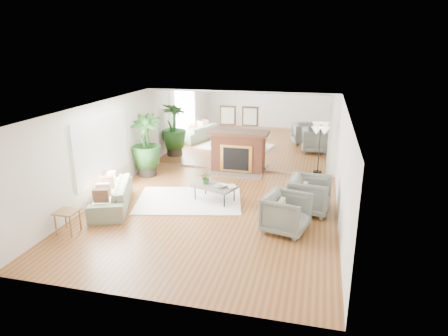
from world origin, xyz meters
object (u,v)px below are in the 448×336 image
(floor_lamp, at_px, (320,135))
(sofa, at_px, (111,195))
(side_table, at_px, (67,214))
(potted_ficus, at_px, (146,143))
(armchair_front, at_px, (286,213))
(armchair_back, at_px, (310,195))
(fireplace, at_px, (237,152))
(coffee_table, at_px, (214,187))

(floor_lamp, bearing_deg, sofa, -145.96)
(side_table, relative_size, potted_ficus, 0.27)
(armchair_front, distance_m, potted_ficus, 5.31)
(armchair_back, bearing_deg, fireplace, 47.69)
(sofa, bearing_deg, armchair_front, 64.99)
(sofa, distance_m, side_table, 1.51)
(armchair_front, relative_size, side_table, 1.82)
(armchair_front, height_order, side_table, armchair_front)
(potted_ficus, relative_size, floor_lamp, 1.19)
(potted_ficus, height_order, floor_lamp, potted_ficus)
(coffee_table, xyz_separation_m, potted_ficus, (-2.54, 1.53, 0.61))
(armchair_back, bearing_deg, sofa, 106.43)
(sofa, xyz_separation_m, armchair_back, (4.77, 0.85, 0.13))
(armchair_back, bearing_deg, side_table, 121.55)
(fireplace, height_order, armchair_front, fireplace)
(armchair_front, bearing_deg, armchair_back, -6.44)
(potted_ficus, distance_m, floor_lamp, 5.14)
(sofa, bearing_deg, potted_ficus, 162.61)
(fireplace, distance_m, side_table, 5.64)
(armchair_front, bearing_deg, coffee_table, 71.12)
(armchair_back, distance_m, side_table, 5.49)
(sofa, bearing_deg, coffee_table, 91.09)
(armchair_back, xyz_separation_m, floor_lamp, (0.15, 2.47, 0.92))
(fireplace, xyz_separation_m, armchair_front, (1.87, -3.79, -0.24))
(sofa, distance_m, armchair_back, 4.84)
(fireplace, relative_size, sofa, 0.97)
(fireplace, relative_size, coffee_table, 1.66)
(potted_ficus, bearing_deg, fireplace, 20.83)
(sofa, distance_m, potted_ficus, 2.59)
(coffee_table, bearing_deg, side_table, -136.53)
(fireplace, xyz_separation_m, side_table, (-2.65, -4.97, -0.24))
(fireplace, xyz_separation_m, potted_ficus, (-2.60, -0.99, 0.35))
(floor_lamp, bearing_deg, fireplace, 176.31)
(floor_lamp, bearing_deg, armchair_front, -99.30)
(coffee_table, distance_m, armchair_back, 2.38)
(armchair_front, height_order, potted_ficus, potted_ficus)
(coffee_table, bearing_deg, armchair_back, -2.61)
(fireplace, xyz_separation_m, floor_lamp, (2.46, -0.16, 0.70))
(sofa, xyz_separation_m, floor_lamp, (4.91, 3.32, 1.05))
(side_table, bearing_deg, armchair_front, 14.58)
(armchair_back, bearing_deg, floor_lamp, 2.86)
(side_table, bearing_deg, floor_lamp, 43.25)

